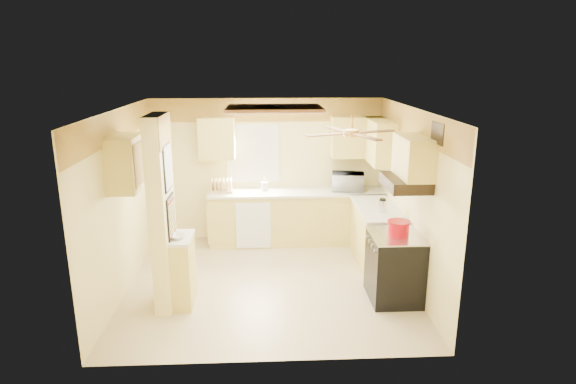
{
  "coord_description": "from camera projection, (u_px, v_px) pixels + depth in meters",
  "views": [
    {
      "loc": [
        -0.04,
        -6.4,
        3.13
      ],
      "look_at": [
        0.29,
        0.35,
        1.27
      ],
      "focal_mm": 30.0,
      "sensor_mm": 36.0,
      "label": 1
    }
  ],
  "objects": [
    {
      "name": "ledge_top",
      "position": [
        181.0,
        238.0,
        6.17
      ],
      "size": [
        0.28,
        0.58,
        0.04
      ],
      "primitive_type": "cube",
      "color": "silver",
      "rests_on": "partition_ledge"
    },
    {
      "name": "countertop_right",
      "position": [
        378.0,
        208.0,
        7.41
      ],
      "size": [
        0.64,
        1.44,
        0.04
      ],
      "primitive_type": "cube",
      "color": "silver",
      "rests_on": "lower_cabinets_right"
    },
    {
      "name": "poster_nashville",
      "position": [
        171.0,
        217.0,
        6.09
      ],
      "size": [
        0.02,
        0.42,
        0.57
      ],
      "color": "black",
      "rests_on": "partition_column"
    },
    {
      "name": "stove",
      "position": [
        394.0,
        267.0,
        6.42
      ],
      "size": [
        0.68,
        0.77,
        0.92
      ],
      "color": "black",
      "rests_on": "floor"
    },
    {
      "name": "upper_cab_over_stove",
      "position": [
        414.0,
        157.0,
        6.03
      ],
      "size": [
        0.35,
        0.76,
        0.52
      ],
      "primitive_type": "cube",
      "color": "#E5CC64",
      "rests_on": "wall_right"
    },
    {
      "name": "microwave",
      "position": [
        348.0,
        182.0,
        8.31
      ],
      "size": [
        0.6,
        0.45,
        0.31
      ],
      "primitive_type": "imported",
      "rotation": [
        0.0,
        0.0,
        2.99
      ],
      "color": "white",
      "rests_on": "countertop_back"
    },
    {
      "name": "upper_cab_left_wall",
      "position": [
        126.0,
        163.0,
        6.18
      ],
      "size": [
        0.35,
        0.75,
        0.7
      ],
      "primitive_type": "cube",
      "color": "#E5CC64",
      "rests_on": "wall_left"
    },
    {
      "name": "ceiling",
      "position": [
        267.0,
        109.0,
        6.33
      ],
      "size": [
        4.0,
        4.0,
        0.0
      ],
      "primitive_type": "plane",
      "rotation": [
        3.14,
        0.0,
        0.0
      ],
      "color": "white",
      "rests_on": "wall_back"
    },
    {
      "name": "lower_cabinets_back",
      "position": [
        296.0,
        218.0,
        8.44
      ],
      "size": [
        3.0,
        0.6,
        0.9
      ],
      "primitive_type": "cube",
      "color": "#E5CC64",
      "rests_on": "floor"
    },
    {
      "name": "vent_grate",
      "position": [
        438.0,
        133.0,
        5.61
      ],
      "size": [
        0.02,
        0.4,
        0.25
      ],
      "primitive_type": "cube",
      "color": "black",
      "rests_on": "wall_right"
    },
    {
      "name": "bowl",
      "position": [
        177.0,
        237.0,
        6.1
      ],
      "size": [
        0.26,
        0.26,
        0.05
      ],
      "primitive_type": "imported",
      "rotation": [
        0.0,
        0.0,
        -0.4
      ],
      "color": "white",
      "rests_on": "ledge_top"
    },
    {
      "name": "dish_rack",
      "position": [
        221.0,
        187.0,
        8.24
      ],
      "size": [
        0.39,
        0.3,
        0.22
      ],
      "color": "#DDBB7F",
      "rests_on": "countertop_back"
    },
    {
      "name": "upper_cab_back_left",
      "position": [
        217.0,
        138.0,
        8.12
      ],
      "size": [
        0.6,
        0.35,
        0.7
      ],
      "primitive_type": "cube",
      "color": "#E5CC64",
      "rests_on": "wall_back"
    },
    {
      "name": "ceiling_fan",
      "position": [
        351.0,
        133.0,
        5.76
      ],
      "size": [
        1.15,
        1.15,
        0.26
      ],
      "color": "gold",
      "rests_on": "ceiling"
    },
    {
      "name": "wallpaper_border",
      "position": [
        267.0,
        110.0,
        8.2
      ],
      "size": [
        4.0,
        0.02,
        0.4
      ],
      "primitive_type": "cube",
      "color": "gold",
      "rests_on": "wall_back"
    },
    {
      "name": "wall_left",
      "position": [
        122.0,
        202.0,
        6.57
      ],
      "size": [
        0.0,
        3.8,
        3.8
      ],
      "primitive_type": "plane",
      "rotation": [
        1.57,
        0.0,
        1.57
      ],
      "color": "#F2E093",
      "rests_on": "floor"
    },
    {
      "name": "poster_menu",
      "position": [
        168.0,
        167.0,
        5.92
      ],
      "size": [
        0.02,
        0.42,
        0.57
      ],
      "color": "black",
      "rests_on": "partition_column"
    },
    {
      "name": "range_hood",
      "position": [
        405.0,
        183.0,
        6.12
      ],
      "size": [
        0.5,
        0.76,
        0.14
      ],
      "primitive_type": "cube",
      "color": "black",
      "rests_on": "upper_cab_over_stove"
    },
    {
      "name": "dishwasher_panel",
      "position": [
        253.0,
        225.0,
        8.11
      ],
      "size": [
        0.58,
        0.02,
        0.8
      ],
      "primitive_type": "cube",
      "color": "white",
      "rests_on": "lower_cabinets_back"
    },
    {
      "name": "kettle",
      "position": [
        382.0,
        206.0,
        7.13
      ],
      "size": [
        0.14,
        0.14,
        0.21
      ],
      "color": "silver",
      "rests_on": "countertop_right"
    },
    {
      "name": "ceiling_light_panel",
      "position": [
        274.0,
        109.0,
        6.83
      ],
      "size": [
        1.35,
        0.95,
        0.06
      ],
      "color": "brown",
      "rests_on": "ceiling"
    },
    {
      "name": "upper_cab_right",
      "position": [
        380.0,
        141.0,
        7.79
      ],
      "size": [
        0.35,
        1.0,
        0.7
      ],
      "primitive_type": "cube",
      "color": "#E5CC64",
      "rests_on": "wall_right"
    },
    {
      "name": "partition_column",
      "position": [
        162.0,
        214.0,
        6.07
      ],
      "size": [
        0.2,
        0.7,
        2.5
      ],
      "primitive_type": "cube",
      "color": "#F2E093",
      "rests_on": "floor"
    },
    {
      "name": "dutch_oven",
      "position": [
        399.0,
        228.0,
        6.26
      ],
      "size": [
        0.29,
        0.29,
        0.2
      ],
      "color": "#B20513",
      "rests_on": "stove"
    },
    {
      "name": "lower_cabinets_right",
      "position": [
        377.0,
        237.0,
        7.53
      ],
      "size": [
        0.6,
        1.4,
        0.9
      ],
      "primitive_type": "cube",
      "color": "#E5CC64",
      "rests_on": "floor"
    },
    {
      "name": "countertop_back",
      "position": [
        297.0,
        192.0,
        8.31
      ],
      "size": [
        3.04,
        0.64,
        0.04
      ],
      "primitive_type": "cube",
      "color": "silver",
      "rests_on": "lower_cabinets_back"
    },
    {
      "name": "wall_right",
      "position": [
        411.0,
        198.0,
        6.76
      ],
      "size": [
        0.0,
        3.8,
        3.8
      ],
      "primitive_type": "plane",
      "rotation": [
        1.57,
        0.0,
        -1.57
      ],
      "color": "#F2E093",
      "rests_on": "floor"
    },
    {
      "name": "partition_ledge",
      "position": [
        183.0,
        272.0,
        6.29
      ],
      "size": [
        0.25,
        0.55,
        0.9
      ],
      "primitive_type": "cube",
      "color": "#E5CC64",
      "rests_on": "floor"
    },
    {
      "name": "window",
      "position": [
        253.0,
        153.0,
        8.39
      ],
      "size": [
        0.92,
        0.02,
        1.02
      ],
      "color": "white",
      "rests_on": "wall_back"
    },
    {
      "name": "wall_back",
      "position": [
        267.0,
        170.0,
        8.49
      ],
      "size": [
        4.0,
        0.0,
        4.0
      ],
      "primitive_type": "plane",
      "rotation": [
        1.57,
        0.0,
        0.0
      ],
      "color": "#F2E093",
      "rests_on": "floor"
    },
    {
      "name": "wall_front",
      "position": [
        270.0,
        253.0,
        4.83
      ],
      "size": [
        4.0,
        0.0,
        4.0
      ],
      "primitive_type": "plane",
      "rotation": [
        -1.57,
        0.0,
        0.0
      ],
      "color": "#F2E093",
      "rests_on": "floor"
    },
    {
      "name": "floor",
      "position": [
        269.0,
        282.0,
        7.0
      ],
      "size": [
        4.0,
        4.0,
        0.0
      ],
      "primitive_type": "plane",
      "color": "tan",
      "rests_on": "ground"
    },
    {
      "name": "utensil_crock",
      "position": [
        265.0,
        186.0,
        8.33
      ],
      "size": [
        0.11,
        0.11,
        0.22
      ],
      "color": "white",
      "rests_on": "countertop_back"
    },
    {
      "name": "upper_cab_back_right",
      "position": [
        357.0,
        137.0,
        8.24
      ],
      "size": [
        0.9,
        0.35,
        0.7
      ],
      "primitive_type": "cube",
      "color": "#E5CC64",
      "rests_on": "wall_back"
    }
  ]
}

